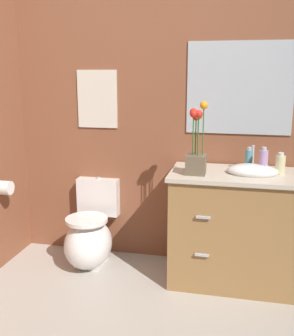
{
  "coord_description": "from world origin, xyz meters",
  "views": [
    {
      "loc": [
        0.56,
        -1.76,
        1.57
      ],
      "look_at": [
        -0.09,
        1.13,
        0.87
      ],
      "focal_mm": 43.46,
      "sensor_mm": 36.0,
      "label": 1
    }
  ],
  "objects_px": {
    "toilet": "(90,237)",
    "wall_poster": "(97,99)",
    "vanity_cabinet": "(233,227)",
    "lotion_bottle": "(280,164)",
    "toilet_paper_roll": "(5,188)",
    "flower_vase": "(196,150)",
    "wall_mirror": "(240,88)",
    "soap_bottle": "(263,161)",
    "hand_wash_bottle": "(249,160)"
  },
  "relations": [
    {
      "from": "toilet",
      "to": "wall_poster",
      "type": "distance_m",
      "value": 1.14
    },
    {
      "from": "vanity_cabinet",
      "to": "wall_poster",
      "type": "distance_m",
      "value": 1.5
    },
    {
      "from": "lotion_bottle",
      "to": "wall_poster",
      "type": "xyz_separation_m",
      "value": [
        -1.46,
        0.26,
        0.42
      ]
    },
    {
      "from": "wall_poster",
      "to": "toilet_paper_roll",
      "type": "bearing_deg",
      "value": -143.53
    },
    {
      "from": "flower_vase",
      "to": "wall_mirror",
      "type": "xyz_separation_m",
      "value": [
        0.28,
        0.39,
        0.42
      ]
    },
    {
      "from": "vanity_cabinet",
      "to": "flower_vase",
      "type": "height_order",
      "value": "flower_vase"
    },
    {
      "from": "flower_vase",
      "to": "soap_bottle",
      "type": "distance_m",
      "value": 0.49
    },
    {
      "from": "toilet",
      "to": "toilet_paper_roll",
      "type": "relative_size",
      "value": 6.27
    },
    {
      "from": "flower_vase",
      "to": "hand_wash_bottle",
      "type": "relative_size",
      "value": 2.97
    },
    {
      "from": "lotion_bottle",
      "to": "hand_wash_bottle",
      "type": "xyz_separation_m",
      "value": [
        -0.22,
        0.08,
        0.01
      ]
    },
    {
      "from": "soap_bottle",
      "to": "lotion_bottle",
      "type": "xyz_separation_m",
      "value": [
        0.12,
        0.01,
        -0.02
      ]
    },
    {
      "from": "wall_poster",
      "to": "toilet_paper_roll",
      "type": "relative_size",
      "value": 4.3
    },
    {
      "from": "wall_mirror",
      "to": "flower_vase",
      "type": "bearing_deg",
      "value": -125.1
    },
    {
      "from": "toilet",
      "to": "lotion_bottle",
      "type": "distance_m",
      "value": 1.61
    },
    {
      "from": "toilet",
      "to": "wall_mirror",
      "type": "height_order",
      "value": "wall_mirror"
    },
    {
      "from": "hand_wash_bottle",
      "to": "wall_poster",
      "type": "bearing_deg",
      "value": 171.5
    },
    {
      "from": "wall_mirror",
      "to": "hand_wash_bottle",
      "type": "bearing_deg",
      "value": -63.16
    },
    {
      "from": "flower_vase",
      "to": "toilet_paper_roll",
      "type": "relative_size",
      "value": 4.72
    },
    {
      "from": "vanity_cabinet",
      "to": "wall_poster",
      "type": "xyz_separation_m",
      "value": [
        -1.15,
        0.29,
        0.91
      ]
    },
    {
      "from": "toilet",
      "to": "flower_vase",
      "type": "bearing_deg",
      "value": -8.23
    },
    {
      "from": "toilet",
      "to": "wall_mirror",
      "type": "bearing_deg",
      "value": 13.14
    },
    {
      "from": "soap_bottle",
      "to": "hand_wash_bottle",
      "type": "height_order",
      "value": "soap_bottle"
    },
    {
      "from": "vanity_cabinet",
      "to": "flower_vase",
      "type": "relative_size",
      "value": 2.0
    },
    {
      "from": "vanity_cabinet",
      "to": "soap_bottle",
      "type": "xyz_separation_m",
      "value": [
        0.19,
        0.02,
        0.51
      ]
    },
    {
      "from": "lotion_bottle",
      "to": "toilet",
      "type": "bearing_deg",
      "value": -179.85
    },
    {
      "from": "soap_bottle",
      "to": "hand_wash_bottle",
      "type": "distance_m",
      "value": 0.13
    },
    {
      "from": "toilet_paper_roll",
      "to": "wall_mirror",
      "type": "bearing_deg",
      "value": 14.66
    },
    {
      "from": "toilet",
      "to": "hand_wash_bottle",
      "type": "xyz_separation_m",
      "value": [
        1.24,
        0.08,
        0.69
      ]
    },
    {
      "from": "soap_bottle",
      "to": "lotion_bottle",
      "type": "distance_m",
      "value": 0.12
    },
    {
      "from": "vanity_cabinet",
      "to": "wall_mirror",
      "type": "height_order",
      "value": "wall_mirror"
    },
    {
      "from": "toilet",
      "to": "flower_vase",
      "type": "xyz_separation_m",
      "value": [
        0.87,
        -0.13,
        0.79
      ]
    },
    {
      "from": "flower_vase",
      "to": "soap_bottle",
      "type": "height_order",
      "value": "flower_vase"
    },
    {
      "from": "hand_wash_bottle",
      "to": "toilet",
      "type": "bearing_deg",
      "value": -176.21
    },
    {
      "from": "flower_vase",
      "to": "hand_wash_bottle",
      "type": "bearing_deg",
      "value": 29.32
    },
    {
      "from": "hand_wash_bottle",
      "to": "vanity_cabinet",
      "type": "bearing_deg",
      "value": -129.98
    },
    {
      "from": "hand_wash_bottle",
      "to": "toilet_paper_roll",
      "type": "xyz_separation_m",
      "value": [
        -1.87,
        -0.28,
        -0.26
      ]
    },
    {
      "from": "vanity_cabinet",
      "to": "toilet_paper_roll",
      "type": "relative_size",
      "value": 9.43
    },
    {
      "from": "soap_bottle",
      "to": "wall_poster",
      "type": "height_order",
      "value": "wall_poster"
    },
    {
      "from": "vanity_cabinet",
      "to": "hand_wash_bottle",
      "type": "bearing_deg",
      "value": 50.02
    },
    {
      "from": "toilet",
      "to": "wall_mirror",
      "type": "relative_size",
      "value": 0.86
    },
    {
      "from": "vanity_cabinet",
      "to": "hand_wash_bottle",
      "type": "distance_m",
      "value": 0.52
    },
    {
      "from": "wall_mirror",
      "to": "wall_poster",
      "type": "bearing_deg",
      "value": 180.0
    },
    {
      "from": "vanity_cabinet",
      "to": "wall_mirror",
      "type": "bearing_deg",
      "value": 90.53
    },
    {
      "from": "flower_vase",
      "to": "wall_poster",
      "type": "xyz_separation_m",
      "value": [
        -0.87,
        0.39,
        0.32
      ]
    },
    {
      "from": "toilet",
      "to": "vanity_cabinet",
      "type": "relative_size",
      "value": 0.67
    },
    {
      "from": "vanity_cabinet",
      "to": "toilet",
      "type": "bearing_deg",
      "value": 178.68
    },
    {
      "from": "toilet",
      "to": "wall_poster",
      "type": "height_order",
      "value": "wall_poster"
    },
    {
      "from": "vanity_cabinet",
      "to": "wall_poster",
      "type": "bearing_deg",
      "value": 165.65
    },
    {
      "from": "wall_poster",
      "to": "toilet",
      "type": "bearing_deg",
      "value": -90.0
    },
    {
      "from": "toilet",
      "to": "hand_wash_bottle",
      "type": "relative_size",
      "value": 3.95
    }
  ]
}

